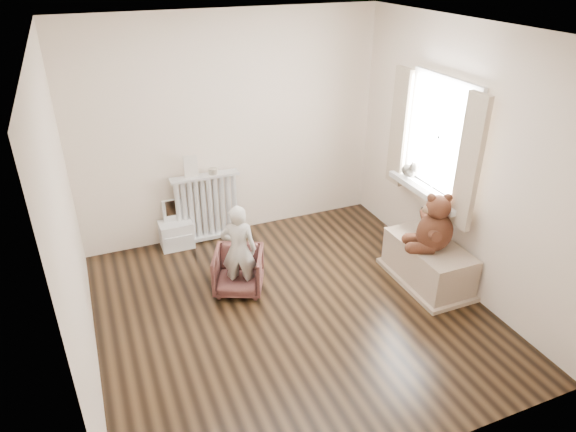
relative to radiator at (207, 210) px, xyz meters
name	(u,v)px	position (x,y,z in m)	size (l,w,h in m)	color
floor	(291,311)	(0.38, -1.68, -0.39)	(3.60, 3.60, 0.01)	black
ceiling	(293,31)	(0.38, -1.68, 2.21)	(3.60, 3.60, 0.01)	white
back_wall	(231,129)	(0.38, 0.12, 0.91)	(3.60, 0.02, 2.60)	white
front_wall	(414,312)	(0.38, -3.48, 0.91)	(3.60, 0.02, 2.60)	white
left_wall	(68,229)	(-1.42, -1.68, 0.91)	(0.02, 3.60, 2.60)	white
right_wall	(461,161)	(2.18, -1.68, 0.91)	(0.02, 3.60, 2.60)	white
window	(441,137)	(2.14, -1.38, 1.06)	(0.03, 0.90, 1.10)	white
window_sill	(426,191)	(2.05, -1.38, 0.48)	(0.22, 1.10, 0.06)	silver
curtain_left	(469,164)	(2.03, -1.95, 1.00)	(0.06, 0.26, 1.30)	beige
curtain_right	(399,128)	(2.03, -0.81, 1.00)	(0.06, 0.26, 1.30)	beige
radiator	(207,210)	(0.00, 0.00, 0.00)	(0.79, 0.15, 0.84)	silver
paper_doll	(191,166)	(-0.15, 0.00, 0.58)	(0.16, 0.01, 0.26)	beige
tin_a	(213,171)	(0.10, 0.00, 0.48)	(0.11, 0.11, 0.06)	#A59E8C
toy_vanity	(175,226)	(-0.40, -0.03, -0.11)	(0.37, 0.27, 0.59)	silver
armchair	(238,271)	(0.02, -1.14, -0.17)	(0.48, 0.49, 0.45)	brown
child	(239,250)	(0.02, -1.19, 0.12)	(0.35, 0.23, 0.97)	beige
toy_bench	(428,265)	(1.90, -1.75, -0.19)	(0.51, 0.96, 0.45)	#BBA78C
teddy_bear	(435,230)	(1.86, -1.83, 0.28)	(0.49, 0.38, 0.60)	#361A0F
plush_cat	(409,169)	(2.04, -1.06, 0.61)	(0.15, 0.24, 0.21)	#6B665B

